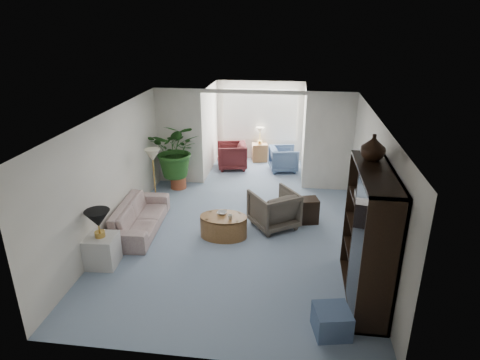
# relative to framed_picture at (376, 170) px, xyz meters

# --- Properties ---
(floor) EXTENTS (6.00, 6.00, 0.00)m
(floor) POSITION_rel_framed_picture_xyz_m (-2.46, 0.10, -1.70)
(floor) COLOR #8899B4
(floor) RESTS_ON ground
(sunroom_floor) EXTENTS (2.60, 2.60, 0.00)m
(sunroom_floor) POSITION_rel_framed_picture_xyz_m (-2.46, 4.20, -1.70)
(sunroom_floor) COLOR #8899B4
(sunroom_floor) RESTS_ON ground
(back_pier_left) EXTENTS (1.20, 0.12, 2.50)m
(back_pier_left) POSITION_rel_framed_picture_xyz_m (-4.36, 3.10, -0.45)
(back_pier_left) COLOR silver
(back_pier_left) RESTS_ON ground
(back_pier_right) EXTENTS (1.20, 0.12, 2.50)m
(back_pier_right) POSITION_rel_framed_picture_xyz_m (-0.56, 3.10, -0.45)
(back_pier_right) COLOR silver
(back_pier_right) RESTS_ON ground
(back_header) EXTENTS (2.60, 0.12, 0.10)m
(back_header) POSITION_rel_framed_picture_xyz_m (-2.46, 3.10, 0.75)
(back_header) COLOR silver
(back_header) RESTS_ON back_pier_left
(window_pane) EXTENTS (2.20, 0.02, 1.50)m
(window_pane) POSITION_rel_framed_picture_xyz_m (-2.46, 5.28, -0.30)
(window_pane) COLOR white
(window_blinds) EXTENTS (2.20, 0.02, 1.50)m
(window_blinds) POSITION_rel_framed_picture_xyz_m (-2.46, 5.25, -0.30)
(window_blinds) COLOR white
(framed_picture) EXTENTS (0.04, 0.50, 0.40)m
(framed_picture) POSITION_rel_framed_picture_xyz_m (0.00, 0.00, 0.00)
(framed_picture) COLOR beige
(sofa) EXTENTS (0.91, 2.06, 0.59)m
(sofa) POSITION_rel_framed_picture_xyz_m (-4.52, 0.38, -1.40)
(sofa) COLOR beige
(sofa) RESTS_ON ground
(end_table) EXTENTS (0.55, 0.55, 0.57)m
(end_table) POSITION_rel_framed_picture_xyz_m (-4.72, -0.97, -1.41)
(end_table) COLOR silver
(end_table) RESTS_ON ground
(table_lamp) EXTENTS (0.44, 0.44, 0.30)m
(table_lamp) POSITION_rel_framed_picture_xyz_m (-4.72, -0.97, -0.78)
(table_lamp) COLOR black
(table_lamp) RESTS_ON end_table
(floor_lamp) EXTENTS (0.36, 0.36, 0.28)m
(floor_lamp) POSITION_rel_framed_picture_xyz_m (-4.56, 1.57, -0.45)
(floor_lamp) COLOR beige
(floor_lamp) RESTS_ON ground
(coffee_table) EXTENTS (1.13, 1.13, 0.45)m
(coffee_table) POSITION_rel_framed_picture_xyz_m (-2.75, 0.33, -1.47)
(coffee_table) COLOR #965F36
(coffee_table) RESTS_ON ground
(coffee_bowl) EXTENTS (0.23, 0.23, 0.05)m
(coffee_bowl) POSITION_rel_framed_picture_xyz_m (-2.80, 0.43, -1.23)
(coffee_bowl) COLOR beige
(coffee_bowl) RESTS_ON coffee_table
(coffee_cup) EXTENTS (0.11, 0.11, 0.09)m
(coffee_cup) POSITION_rel_framed_picture_xyz_m (-2.60, 0.23, -1.21)
(coffee_cup) COLOR beige
(coffee_cup) RESTS_ON coffee_table
(wingback_chair) EXTENTS (1.20, 1.21, 0.80)m
(wingback_chair) POSITION_rel_framed_picture_xyz_m (-1.77, 0.90, -1.30)
(wingback_chair) COLOR #5A5347
(wingback_chair) RESTS_ON ground
(side_table_dark) EXTENTS (0.53, 0.46, 0.54)m
(side_table_dark) POSITION_rel_framed_picture_xyz_m (-1.07, 1.20, -1.43)
(side_table_dark) COLOR black
(side_table_dark) RESTS_ON ground
(entertainment_cabinet) EXTENTS (0.51, 1.91, 2.12)m
(entertainment_cabinet) POSITION_rel_framed_picture_xyz_m (-0.23, -1.24, -0.64)
(entertainment_cabinet) COLOR black
(entertainment_cabinet) RESTS_ON ground
(cabinet_urn) EXTENTS (0.38, 0.38, 0.40)m
(cabinet_urn) POSITION_rel_framed_picture_xyz_m (-0.23, -0.74, 0.62)
(cabinet_urn) COLOR black
(cabinet_urn) RESTS_ON entertainment_cabinet
(ottoman) EXTENTS (0.57, 0.57, 0.39)m
(ottoman) POSITION_rel_framed_picture_xyz_m (-0.78, -2.19, -1.51)
(ottoman) COLOR slate
(ottoman) RESTS_ON ground
(plant_pot) EXTENTS (0.40, 0.40, 0.32)m
(plant_pot) POSITION_rel_framed_picture_xyz_m (-4.33, 2.69, -1.54)
(plant_pot) COLOR #A24C2F
(plant_pot) RESTS_ON ground
(house_plant) EXTENTS (1.28, 1.11, 1.43)m
(house_plant) POSITION_rel_framed_picture_xyz_m (-4.33, 2.69, -0.67)
(house_plant) COLOR #23541C
(house_plant) RESTS_ON plant_pot
(sunroom_chair_blue) EXTENTS (0.91, 0.89, 0.70)m
(sunroom_chair_blue) POSITION_rel_framed_picture_xyz_m (-1.68, 4.34, -1.35)
(sunroom_chair_blue) COLOR slate
(sunroom_chair_blue) RESTS_ON ground
(sunroom_chair_maroon) EXTENTS (0.98, 0.96, 0.76)m
(sunroom_chair_maroon) POSITION_rel_framed_picture_xyz_m (-3.18, 4.34, -1.32)
(sunroom_chair_maroon) COLOR #511B1E
(sunroom_chair_maroon) RESTS_ON ground
(sunroom_table) EXTENTS (0.51, 0.43, 0.55)m
(sunroom_table) POSITION_rel_framed_picture_xyz_m (-2.43, 5.09, -1.43)
(sunroom_table) COLOR #965F36
(sunroom_table) RESTS_ON ground
(shelf_clutter) EXTENTS (0.30, 1.15, 1.06)m
(shelf_clutter) POSITION_rel_framed_picture_xyz_m (-0.28, -1.37, -0.61)
(shelf_clutter) COLOR #2C2722
(shelf_clutter) RESTS_ON entertainment_cabinet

